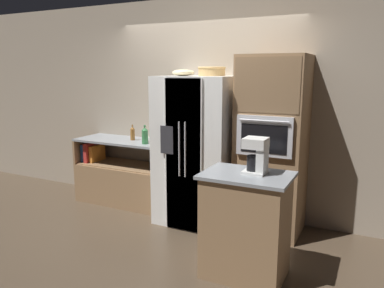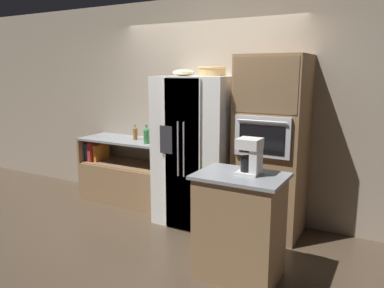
{
  "view_description": "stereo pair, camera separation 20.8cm",
  "coord_description": "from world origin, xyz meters",
  "views": [
    {
      "loc": [
        2.04,
        -4.01,
        1.88
      ],
      "look_at": [
        0.04,
        -0.02,
        1.0
      ],
      "focal_mm": 35.0,
      "sensor_mm": 36.0,
      "label": 1
    },
    {
      "loc": [
        2.22,
        -3.91,
        1.88
      ],
      "look_at": [
        0.04,
        -0.02,
        1.0
      ],
      "focal_mm": 35.0,
      "sensor_mm": 36.0,
      "label": 2
    }
  ],
  "objects": [
    {
      "name": "bottle_tall",
      "position": [
        -0.7,
        0.07,
        1.03
      ],
      "size": [
        0.08,
        0.08,
        0.25
      ],
      "color": "#33723F",
      "rests_on": "counter_left"
    },
    {
      "name": "refrigerator",
      "position": [
        0.09,
        0.07,
        0.91
      ],
      "size": [
        0.92,
        0.85,
        1.81
      ],
      "color": "white",
      "rests_on": "ground_plane"
    },
    {
      "name": "wall_back",
      "position": [
        0.0,
        0.51,
        1.4
      ],
      "size": [
        12.0,
        0.06,
        2.8
      ],
      "color": "tan",
      "rests_on": "ground_plane"
    },
    {
      "name": "coffee_maker",
      "position": [
        1.12,
        -0.88,
        1.15
      ],
      "size": [
        0.2,
        0.2,
        0.32
      ],
      "color": "white",
      "rests_on": "island_counter"
    },
    {
      "name": "wicker_basket",
      "position": [
        0.21,
        0.18,
        1.87
      ],
      "size": [
        0.34,
        0.34,
        0.11
      ],
      "color": "tan",
      "rests_on": "refrigerator"
    },
    {
      "name": "bottle_short",
      "position": [
        -1.0,
        0.22,
        1.02
      ],
      "size": [
        0.06,
        0.06,
        0.22
      ],
      "color": "brown",
      "rests_on": "counter_left"
    },
    {
      "name": "fruit_bowl",
      "position": [
        -0.1,
        0.03,
        1.85
      ],
      "size": [
        0.27,
        0.27,
        0.08
      ],
      "color": "beige",
      "rests_on": "refrigerator"
    },
    {
      "name": "mug",
      "position": [
        -0.75,
        0.17,
        0.96
      ],
      "size": [
        0.11,
        0.08,
        0.09
      ],
      "color": "silver",
      "rests_on": "counter_left"
    },
    {
      "name": "counter_left",
      "position": [
        -1.14,
        0.19,
        0.33
      ],
      "size": [
        1.4,
        0.59,
        0.92
      ],
      "color": "#93704C",
      "rests_on": "ground_plane"
    },
    {
      "name": "wall_oven",
      "position": [
        0.98,
        0.15,
        1.03
      ],
      "size": [
        0.74,
        0.71,
        2.05
      ],
      "color": "#93704C",
      "rests_on": "ground_plane"
    },
    {
      "name": "ground_plane",
      "position": [
        0.0,
        0.0,
        0.0
      ],
      "size": [
        20.0,
        20.0,
        0.0
      ],
      "primitive_type": "plane",
      "color": "#4C3D2D"
    },
    {
      "name": "island_counter",
      "position": [
        1.04,
        -0.92,
        0.49
      ],
      "size": [
        0.79,
        0.57,
        0.97
      ],
      "color": "#93704C",
      "rests_on": "ground_plane"
    }
  ]
}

